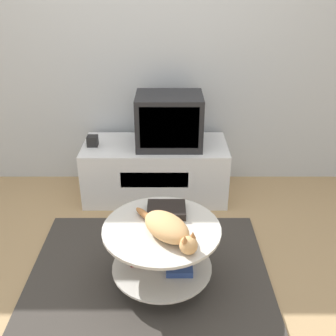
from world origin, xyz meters
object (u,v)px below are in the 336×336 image
(speaker, at_px, (92,141))
(dvd_box, at_px, (166,210))
(tv, at_px, (169,121))
(cat, at_px, (168,228))

(speaker, bearing_deg, dvd_box, -57.01)
(tv, bearing_deg, dvd_box, -91.15)
(tv, distance_m, cat, 1.23)
(dvd_box, relative_size, cat, 0.52)
(speaker, height_order, cat, same)
(dvd_box, bearing_deg, cat, -87.32)
(tv, bearing_deg, cat, -90.37)
(dvd_box, bearing_deg, speaker, 122.99)
(tv, height_order, dvd_box, tv)
(tv, bearing_deg, speaker, -178.93)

